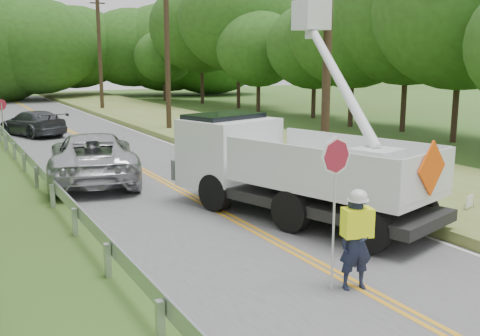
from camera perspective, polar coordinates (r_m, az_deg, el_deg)
name	(u,v)px	position (r m, az deg, el deg)	size (l,w,h in m)	color
ground	(404,312)	(10.36, 16.50, -13.96)	(140.00, 140.00, 0.00)	#405020
road	(143,170)	(22.04, -9.95, -0.24)	(7.20, 96.00, 0.03)	#4F4F52
guardrail	(30,162)	(21.94, -20.75, 0.58)	(0.18, 48.00, 0.77)	#A4A9AC
utility_poles	(222,37)	(26.34, -1.89, 13.27)	(1.60, 43.30, 10.00)	black
tall_grass_verge	(294,152)	(25.13, 5.57, 1.60)	(7.00, 96.00, 0.30)	olive
treeline_right	(304,27)	(40.22, 6.60, 14.16)	(11.34, 52.30, 12.15)	#332319
treeline_horizon	(9,46)	(63.00, -22.62, 11.45)	(57.32, 14.03, 12.48)	#224514
flagger	(356,236)	(10.67, 11.82, -6.83)	(1.15, 0.59, 2.93)	#191E33
bucket_truck	(274,153)	(15.93, 3.48, 1.58)	(5.46, 8.05, 7.37)	black
suv_silver	(93,157)	(20.33, -14.89, 1.11)	(2.88, 6.26, 1.74)	#B2B4B9
suv_darkgrey	(33,123)	(33.47, -20.51, 4.34)	(1.98, 4.86, 1.41)	#393B42
stop_sign_permanent	(2,117)	(27.96, -23.22, 4.81)	(0.48, 0.27, 2.48)	#A4A9AC
yard_sign	(469,202)	(16.33, 22.48, -3.27)	(0.45, 0.19, 0.67)	white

